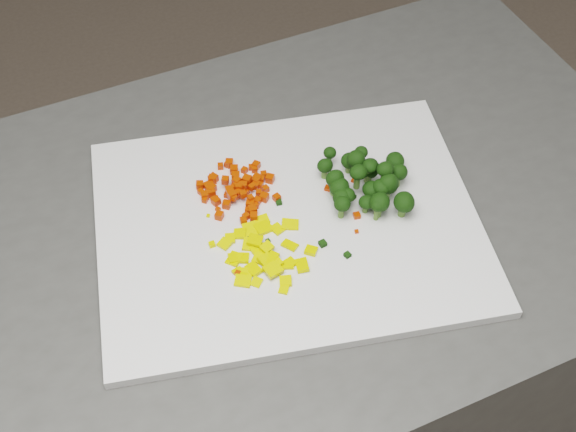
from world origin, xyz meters
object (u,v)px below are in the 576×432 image
object	(u,v)px
counter_block	(310,377)
cutting_board	(288,225)
pepper_pile	(266,255)
carrot_pile	(239,186)
broccoli_pile	(368,172)

from	to	relation	value
counter_block	cutting_board	size ratio (longest dim) A/B	1.98
cutting_board	pepper_pile	size ratio (longest dim) A/B	3.88
counter_block	carrot_pile	size ratio (longest dim) A/B	8.89
broccoli_pile	pepper_pile	bearing A→B (deg)	-155.21
counter_block	broccoli_pile	bearing A→B (deg)	-6.59
cutting_board	carrot_pile	distance (m)	0.08
counter_block	broccoli_pile	distance (m)	0.49
cutting_board	carrot_pile	bearing A→B (deg)	125.80
counter_block	carrot_pile	xyz separation A→B (m)	(-0.09, 0.03, 0.48)
carrot_pile	pepper_pile	bearing A→B (deg)	-88.34
counter_block	broccoli_pile	world-z (taller)	broccoli_pile
carrot_pile	broccoli_pile	size ratio (longest dim) A/B	0.83
counter_block	pepper_pile	distance (m)	0.48
cutting_board	pepper_pile	distance (m)	0.06
cutting_board	pepper_pile	bearing A→B (deg)	-131.46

